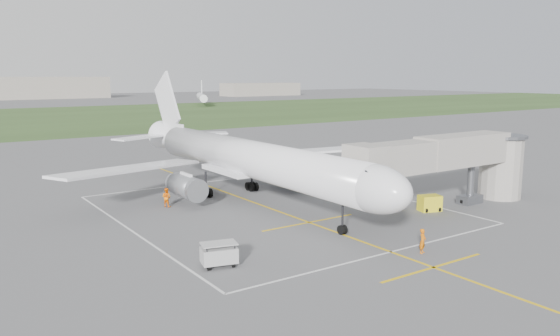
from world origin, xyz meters
TOP-DOWN VIEW (x-y plane):
  - ground at (0.00, 0.00)m, footprint 700.00×700.00m
  - grass_strip at (0.00, 130.00)m, footprint 700.00×120.00m
  - apron_markings at (0.00, -5.82)m, footprint 28.20×60.00m
  - airliner at (-0.00, 0.75)m, footprint 38.93×46.75m
  - jet_bridge at (15.72, -13.50)m, footprint 23.40×5.00m
  - gpu_unit at (12.19, -13.25)m, footprint 2.36×1.96m
  - baggage_cart at (-12.01, -15.53)m, footprint 2.69×1.99m
  - ramp_worker_nose at (1.75, -21.47)m, footprint 0.79×0.66m
  - ramp_worker_wing at (-8.16, 2.72)m, footprint 1.12×1.18m

SIDE VIEW (x-z plane):
  - ground at x=0.00m, z-range 0.00..0.00m
  - apron_markings at x=0.00m, z-range 0.00..0.01m
  - grass_strip at x=0.00m, z-range 0.00..0.02m
  - gpu_unit at x=12.19m, z-range -0.01..1.52m
  - baggage_cart at x=-12.01m, z-range 0.02..1.70m
  - ramp_worker_nose at x=1.75m, z-range 0.00..1.84m
  - ramp_worker_wing at x=-8.16m, z-range 0.00..1.93m
  - airliner at x=0.00m, z-range -2.37..11.15m
  - jet_bridge at x=15.72m, z-range 1.14..8.34m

